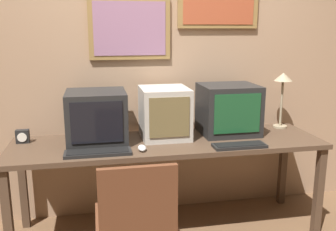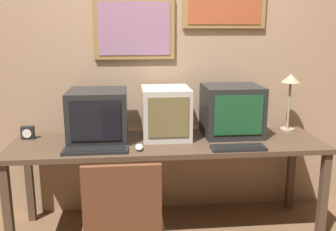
{
  "view_description": "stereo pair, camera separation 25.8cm",
  "coord_description": "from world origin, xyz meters",
  "px_view_note": "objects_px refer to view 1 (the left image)",
  "views": [
    {
      "loc": [
        -0.53,
        -1.87,
        1.57
      ],
      "look_at": [
        0.0,
        0.78,
        0.94
      ],
      "focal_mm": 40.0,
      "sensor_mm": 36.0,
      "label": 1
    },
    {
      "loc": [
        -0.27,
        -1.91,
        1.57
      ],
      "look_at": [
        0.0,
        0.78,
        0.94
      ],
      "focal_mm": 40.0,
      "sensor_mm": 36.0,
      "label": 2
    }
  ],
  "objects_px": {
    "keyboard_side": "(239,145)",
    "desk_lamp": "(283,85)",
    "monitor_right": "(228,109)",
    "keyboard_main": "(98,152)",
    "monitor_left": "(97,117)",
    "mouse_near_keyboard": "(142,148)",
    "desk_clock": "(23,136)",
    "monitor_center": "(164,113)"
  },
  "relations": [
    {
      "from": "keyboard_side",
      "to": "desk_lamp",
      "type": "distance_m",
      "value": 0.8
    },
    {
      "from": "monitor_right",
      "to": "desk_lamp",
      "type": "bearing_deg",
      "value": 9.38
    },
    {
      "from": "monitor_right",
      "to": "desk_lamp",
      "type": "relative_size",
      "value": 0.94
    },
    {
      "from": "keyboard_main",
      "to": "monitor_right",
      "type": "bearing_deg",
      "value": 17.68
    },
    {
      "from": "monitor_left",
      "to": "mouse_near_keyboard",
      "type": "bearing_deg",
      "value": -43.08
    },
    {
      "from": "keyboard_side",
      "to": "mouse_near_keyboard",
      "type": "xyz_separation_m",
      "value": [
        -0.69,
        0.06,
        0.01
      ]
    },
    {
      "from": "monitor_left",
      "to": "keyboard_main",
      "type": "relative_size",
      "value": 0.96
    },
    {
      "from": "keyboard_main",
      "to": "desk_clock",
      "type": "distance_m",
      "value": 0.66
    },
    {
      "from": "monitor_right",
      "to": "monitor_center",
      "type": "bearing_deg",
      "value": -179.08
    },
    {
      "from": "monitor_left",
      "to": "monitor_right",
      "type": "height_order",
      "value": "monitor_right"
    },
    {
      "from": "desk_lamp",
      "to": "monitor_left",
      "type": "bearing_deg",
      "value": -175.75
    },
    {
      "from": "keyboard_side",
      "to": "desk_lamp",
      "type": "relative_size",
      "value": 0.81
    },
    {
      "from": "monitor_left",
      "to": "desk_lamp",
      "type": "bearing_deg",
      "value": 4.25
    },
    {
      "from": "monitor_center",
      "to": "mouse_near_keyboard",
      "type": "xyz_separation_m",
      "value": [
        -0.22,
        -0.3,
        -0.18
      ]
    },
    {
      "from": "monitor_left",
      "to": "monitor_right",
      "type": "xyz_separation_m",
      "value": [
        1.04,
        0.03,
        0.01
      ]
    },
    {
      "from": "mouse_near_keyboard",
      "to": "desk_clock",
      "type": "bearing_deg",
      "value": 157.36
    },
    {
      "from": "monitor_left",
      "to": "monitor_center",
      "type": "bearing_deg",
      "value": 2.55
    },
    {
      "from": "monitor_center",
      "to": "keyboard_main",
      "type": "distance_m",
      "value": 0.64
    },
    {
      "from": "desk_clock",
      "to": "desk_lamp",
      "type": "xyz_separation_m",
      "value": [
        2.08,
        0.04,
        0.32
      ]
    },
    {
      "from": "keyboard_main",
      "to": "mouse_near_keyboard",
      "type": "height_order",
      "value": "mouse_near_keyboard"
    },
    {
      "from": "monitor_left",
      "to": "monitor_right",
      "type": "bearing_deg",
      "value": 1.73
    },
    {
      "from": "monitor_left",
      "to": "keyboard_main",
      "type": "height_order",
      "value": "monitor_left"
    },
    {
      "from": "mouse_near_keyboard",
      "to": "desk_lamp",
      "type": "xyz_separation_m",
      "value": [
        1.24,
        0.39,
        0.35
      ]
    },
    {
      "from": "monitor_left",
      "to": "mouse_near_keyboard",
      "type": "distance_m",
      "value": 0.44
    },
    {
      "from": "monitor_center",
      "to": "keyboard_side",
      "type": "distance_m",
      "value": 0.62
    },
    {
      "from": "monitor_center",
      "to": "keyboard_side",
      "type": "relative_size",
      "value": 1.04
    },
    {
      "from": "keyboard_side",
      "to": "mouse_near_keyboard",
      "type": "bearing_deg",
      "value": 175.09
    },
    {
      "from": "monitor_left",
      "to": "desk_lamp",
      "type": "height_order",
      "value": "desk_lamp"
    },
    {
      "from": "desk_clock",
      "to": "monitor_left",
      "type": "bearing_deg",
      "value": -7.48
    },
    {
      "from": "desk_lamp",
      "to": "keyboard_side",
      "type": "bearing_deg",
      "value": -140.4
    },
    {
      "from": "desk_lamp",
      "to": "monitor_right",
      "type": "bearing_deg",
      "value": -170.62
    },
    {
      "from": "monitor_left",
      "to": "keyboard_side",
      "type": "bearing_deg",
      "value": -18.9
    },
    {
      "from": "monitor_right",
      "to": "keyboard_main",
      "type": "height_order",
      "value": "monitor_right"
    },
    {
      "from": "keyboard_side",
      "to": "monitor_right",
      "type": "bearing_deg",
      "value": 83.09
    },
    {
      "from": "monitor_left",
      "to": "mouse_near_keyboard",
      "type": "relative_size",
      "value": 3.97
    },
    {
      "from": "monitor_right",
      "to": "keyboard_main",
      "type": "relative_size",
      "value": 0.99
    },
    {
      "from": "desk_lamp",
      "to": "monitor_center",
      "type": "bearing_deg",
      "value": -174.89
    },
    {
      "from": "monitor_right",
      "to": "mouse_near_keyboard",
      "type": "distance_m",
      "value": 0.82
    },
    {
      "from": "desk_lamp",
      "to": "mouse_near_keyboard",
      "type": "bearing_deg",
      "value": -162.36
    },
    {
      "from": "monitor_right",
      "to": "desk_clock",
      "type": "xyz_separation_m",
      "value": [
        -1.58,
        0.04,
        -0.15
      ]
    },
    {
      "from": "monitor_left",
      "to": "keyboard_side",
      "type": "relative_size",
      "value": 1.13
    },
    {
      "from": "monitor_center",
      "to": "monitor_left",
      "type": "bearing_deg",
      "value": -177.45
    }
  ]
}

